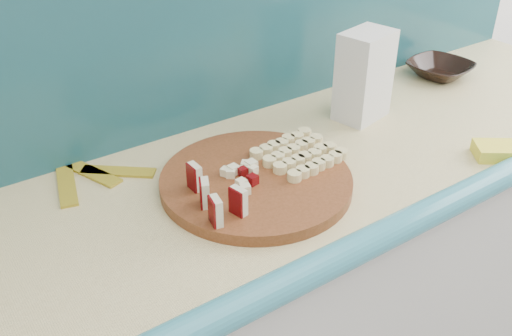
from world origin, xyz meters
name	(u,v)px	position (x,y,z in m)	size (l,w,h in m)	color
kitchen_counter	(288,309)	(0.10, 1.50, 0.46)	(2.20, 0.63, 0.91)	beige
backsplash	(223,23)	(0.10, 1.79, 1.16)	(2.20, 0.02, 0.50)	teal
cutting_board	(256,181)	(-0.02, 1.47, 0.92)	(0.41, 0.41, 0.03)	#4E2810
apple_wedges	(213,195)	(-0.15, 1.43, 0.96)	(0.07, 0.16, 0.06)	beige
apple_chunks	(246,176)	(-0.05, 1.47, 0.95)	(0.06, 0.07, 0.02)	beige
banana_slices	(300,154)	(0.10, 1.48, 0.94)	(0.19, 0.16, 0.02)	#D7C683
brown_bowl	(440,69)	(0.77, 1.65, 0.93)	(0.18, 0.18, 0.04)	black
flour_bag	(364,76)	(0.39, 1.59, 1.02)	(0.13, 0.09, 0.23)	silver
sponge	(497,151)	(0.51, 1.26, 0.93)	(0.10, 0.07, 0.03)	#F9F441
banana_peel	(92,176)	(-0.30, 1.70, 0.91)	(0.22, 0.19, 0.01)	#B09F21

